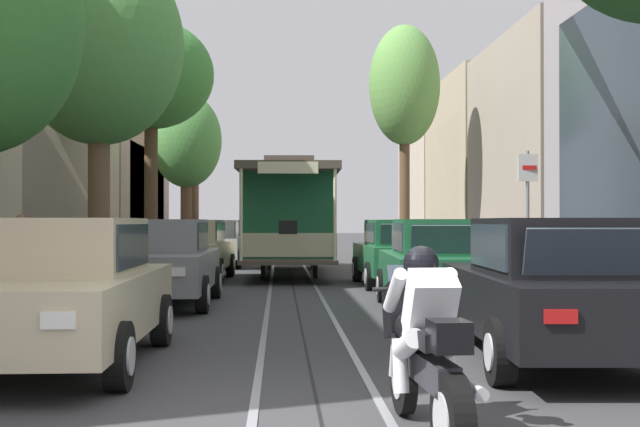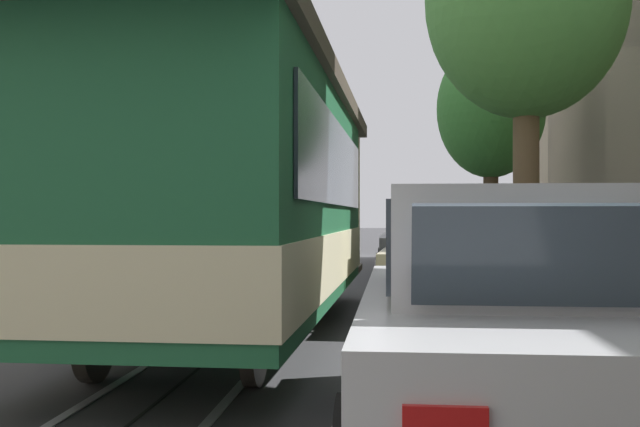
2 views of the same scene
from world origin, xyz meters
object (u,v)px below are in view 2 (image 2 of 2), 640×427
street_tree_kerb_left_second (526,3)px  street_tree_kerb_right_near (176,69)px  parked_car_beige_near_left (417,236)px  motorcycle_with_rider (319,238)px  parked_car_beige_mid_left (448,260)px  pedestrian_on_right_pavement (131,234)px  cable_car_trolley (231,195)px  parked_car_green_second_right (219,241)px  parked_car_green_mid_right (146,251)px  street_sign_post (156,204)px  parked_car_grey_second_left (420,243)px  parked_car_black_near_right (248,236)px  parked_car_silver_fourth_left (515,321)px  street_tree_kerb_left_near (491,110)px

street_tree_kerb_left_second → street_tree_kerb_right_near: street_tree_kerb_right_near is taller
parked_car_beige_near_left → motorcycle_with_rider: size_ratio=2.19×
parked_car_beige_mid_left → pedestrian_on_right_pavement: 12.29m
cable_car_trolley → parked_car_green_second_right: bearing=-76.3°
parked_car_green_second_right → pedestrian_on_right_pavement: (2.91, -1.80, 0.13)m
cable_car_trolley → parked_car_green_mid_right: bearing=-61.6°
street_sign_post → parked_car_beige_mid_left: bearing=131.9°
parked_car_beige_near_left → street_tree_kerb_right_near: 9.00m
parked_car_green_second_right → pedestrian_on_right_pavement: bearing=-31.7°
parked_car_grey_second_left → pedestrian_on_right_pavement: (7.86, -2.90, 0.13)m
street_tree_kerb_left_second → cable_car_trolley: 8.17m
parked_car_beige_near_left → street_tree_kerb_left_second: (-1.66, 9.31, 4.59)m
street_tree_kerb_right_near → cable_car_trolley: street_tree_kerb_right_near is taller
street_tree_kerb_right_near → parked_car_beige_mid_left: bearing=122.9°
parked_car_grey_second_left → parked_car_black_near_right: (5.18, -6.25, 0.00)m
street_tree_kerb_left_second → parked_car_silver_fourth_left: bearing=79.4°
parked_car_beige_near_left → parked_car_grey_second_left: 6.19m
parked_car_beige_mid_left → parked_car_green_second_right: bearing=-56.0°
motorcycle_with_rider → pedestrian_on_right_pavement: size_ratio=1.21×
parked_car_green_second_right → parked_car_green_mid_right: bearing=88.9°
cable_car_trolley → street_tree_kerb_left_second: bearing=-126.4°
cable_car_trolley → pedestrian_on_right_pavement: 13.06m
parked_car_grey_second_left → cable_car_trolley: (2.49, 8.98, 0.86)m
parked_car_grey_second_left → pedestrian_on_right_pavement: size_ratio=2.66×
parked_car_beige_mid_left → pedestrian_on_right_pavement: pedestrian_on_right_pavement is taller
parked_car_beige_mid_left → parked_car_green_mid_right: size_ratio=1.01×
parked_car_silver_fourth_left → pedestrian_on_right_pavement: bearing=-63.2°
parked_car_beige_near_left → street_sign_post: (6.70, 5.18, 0.93)m
parked_car_grey_second_left → pedestrian_on_right_pavement: bearing=-20.3°
parked_car_beige_mid_left → street_tree_kerb_right_near: size_ratio=0.57×
parked_car_grey_second_left → motorcycle_with_rider: 9.84m
cable_car_trolley → motorcycle_with_rider: 18.32m
street_tree_kerb_left_near → motorcycle_with_rider: (5.27, -5.77, -3.67)m
parked_car_beige_near_left → parked_car_beige_mid_left: 12.62m
parked_car_green_second_right → parked_car_beige_mid_left: bearing=124.0°
parked_car_green_second_right → street_sign_post: size_ratio=1.59×
cable_car_trolley → street_tree_kerb_left_near: bearing=-110.0°
parked_car_silver_fourth_left → street_tree_kerb_left_near: bearing=-97.1°
parked_car_grey_second_left → parked_car_black_near_right: bearing=-50.4°
parked_car_green_second_right → pedestrian_on_right_pavement: pedestrian_on_right_pavement is taller
pedestrian_on_right_pavement → parked_car_black_near_right: bearing=-128.7°
street_tree_kerb_left_near → pedestrian_on_right_pavement: street_tree_kerb_left_near is taller
street_tree_kerb_left_second → street_tree_kerb_right_near: size_ratio=0.99×
street_tree_kerb_left_second → parked_car_green_mid_right: bearing=9.2°
parked_car_beige_near_left → parked_car_beige_mid_left: size_ratio=0.99×
parked_car_black_near_right → motorcycle_with_rider: parked_car_black_near_right is taller
parked_car_beige_mid_left → cable_car_trolley: 3.76m
parked_car_black_near_right → parked_car_grey_second_left: bearing=129.6°
motorcycle_with_rider → parked_car_silver_fourth_left: bearing=98.4°
parked_car_grey_second_left → parked_car_green_second_right: same height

